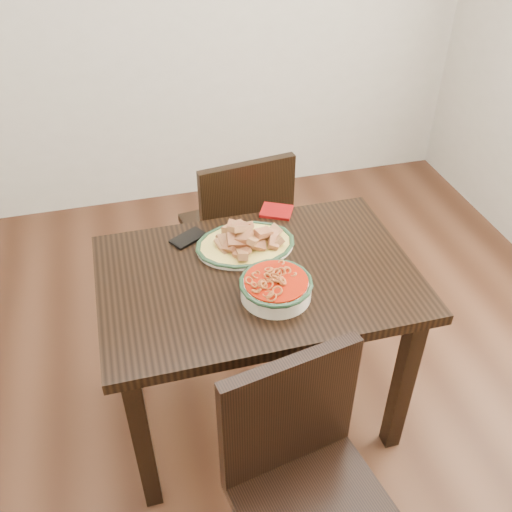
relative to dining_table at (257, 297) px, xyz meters
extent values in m
plane|color=#381E11|center=(0.01, 0.05, -0.64)|extent=(3.50, 3.50, 0.00)
cube|color=black|center=(0.00, 0.00, 0.09)|extent=(1.10, 0.73, 0.04)
cube|color=black|center=(-0.47, -0.29, -0.28)|extent=(0.06, 0.06, 0.71)
cube|color=black|center=(0.47, -0.29, -0.28)|extent=(0.06, 0.06, 0.71)
cube|color=black|center=(-0.47, 0.29, -0.28)|extent=(0.06, 0.06, 0.71)
cube|color=black|center=(0.47, 0.29, -0.28)|extent=(0.06, 0.06, 0.71)
cube|color=black|center=(0.07, 0.71, -0.21)|extent=(0.47, 0.47, 0.04)
cube|color=black|center=(0.22, 0.90, -0.43)|extent=(0.04, 0.04, 0.41)
cube|color=black|center=(-0.12, 0.85, -0.43)|extent=(0.04, 0.04, 0.41)
cube|color=black|center=(0.26, 0.56, -0.43)|extent=(0.04, 0.04, 0.41)
cube|color=black|center=(-0.08, 0.52, -0.43)|extent=(0.04, 0.04, 0.41)
cube|color=black|center=(0.10, 0.52, 0.03)|extent=(0.42, 0.10, 0.44)
cube|color=black|center=(0.12, -0.52, -0.43)|extent=(0.04, 0.04, 0.41)
cube|color=black|center=(-0.05, -0.53, 0.03)|extent=(0.42, 0.12, 0.44)
ellipsoid|color=#EEE4C9|center=(0.00, 0.16, 0.12)|extent=(0.36, 0.27, 0.02)
ellipsoid|color=gold|center=(0.00, 0.16, 0.12)|extent=(0.34, 0.26, 0.01)
torus|color=#17331D|center=(0.00, 0.16, 0.13)|extent=(0.28, 0.28, 0.01)
cylinder|color=#EBE3C6|center=(0.03, -0.13, 0.14)|extent=(0.23, 0.23, 0.06)
torus|color=#16321D|center=(0.03, -0.13, 0.17)|extent=(0.24, 0.24, 0.02)
cylinder|color=#9A1807|center=(0.03, -0.13, 0.17)|extent=(0.21, 0.21, 0.01)
cube|color=black|center=(-0.20, 0.26, 0.12)|extent=(0.15, 0.13, 0.01)
cube|color=maroon|center=(0.17, 0.35, 0.12)|extent=(0.15, 0.15, 0.01)
camera|label=1|loc=(-0.40, -1.46, 1.37)|focal=40.00mm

